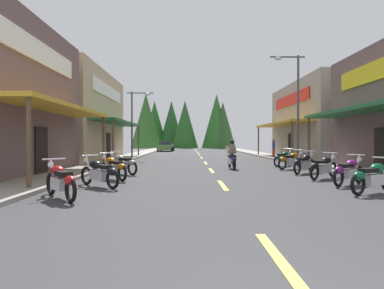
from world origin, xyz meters
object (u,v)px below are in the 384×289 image
Objects in this scene: motorcycle_parked_right_5 at (283,158)px; motorcycle_parked_right_4 at (291,160)px; streetlamp_left at (136,114)px; pedestrian_waiting at (274,147)px; motorcycle_parked_right_1 at (349,171)px; motorcycle_parked_left_1 at (99,172)px; motorcycle_parked_right_3 at (304,163)px; motorcycle_parked_right_0 at (373,177)px; parked_car_curbside at (166,146)px; motorcycle_parked_left_3 at (122,163)px; motorcycle_parked_right_2 at (324,166)px; streetlamp_right at (293,94)px; rider_cruising_lead at (232,157)px; motorcycle_parked_left_2 at (113,167)px; motorcycle_parked_left_0 at (61,180)px.

motorcycle_parked_right_4 is at bearing -139.20° from motorcycle_parked_right_5.
streetlamp_left reaches higher than pedestrian_waiting.
motorcycle_parked_right_1 is 1.04× the size of motorcycle_parked_left_1.
motorcycle_parked_right_1 and motorcycle_parked_right_4 have the same top height.
streetlamp_left is at bearing 83.37° from motorcycle_parked_right_3.
motorcycle_parked_right_0 is 1.18× the size of motorcycle_parked_right_5.
pedestrian_waiting is at bearing -147.28° from parked_car_curbside.
motorcycle_parked_left_1 is 3.92m from motorcycle_parked_left_3.
motorcycle_parked_right_1 is 1.79m from motorcycle_parked_right_2.
streetlamp_right reaches higher than motorcycle_parked_right_5.
rider_cruising_lead is at bearing -87.40° from motorcycle_parked_left_1.
streetlamp_left is at bearing 100.56° from motorcycle_parked_right_4.
motorcycle_parked_left_3 is (-8.35, 1.78, 0.00)m from motorcycle_parked_right_2.
pedestrian_waiting reaches higher than motorcycle_parked_right_3.
motorcycle_parked_right_0 and motorcycle_parked_right_3 have the same top height.
parked_car_curbside reaches higher than motorcycle_parked_right_5.
motorcycle_parked_right_1 is at bearing -97.30° from streetlamp_right.
motorcycle_parked_right_0 is at bearing -151.70° from motorcycle_parked_left_2.
motorcycle_parked_right_5 and motorcycle_parked_left_2 have the same top height.
motorcycle_parked_left_1 is at bearing -177.50° from motorcycle_parked_right_4.
streetlamp_left is at bearing 88.84° from motorcycle_parked_right_0.
parked_car_curbside is at bearing 73.00° from motorcycle_parked_right_4.
motorcycle_parked_right_0 is 1.04× the size of motorcycle_parked_right_4.
streetlamp_right is 4.33× the size of motorcycle_parked_right_3.
motorcycle_parked_right_3 is 0.75× the size of rider_cruising_lead.
motorcycle_parked_right_3 and motorcycle_parked_left_0 have the same top height.
motorcycle_parked_right_0 is 1.12× the size of motorcycle_parked_right_2.
motorcycle_parked_right_0 and motorcycle_parked_right_5 have the same top height.
pedestrian_waiting reaches higher than motorcycle_parked_right_2.
motorcycle_parked_left_3 is 29.52m from parked_car_curbside.
motorcycle_parked_left_0 is 1.03× the size of motorcycle_parked_left_3.
motorcycle_parked_left_0 is 21.02m from pedestrian_waiting.
motorcycle_parked_right_1 is 1.08× the size of pedestrian_waiting.
motorcycle_parked_left_0 is 35.53m from parked_car_curbside.
parked_car_curbside is (-9.76, 23.66, -3.77)m from streetlamp_right.
motorcycle_parked_right_0 is 9.81m from motorcycle_parked_left_3.
motorcycle_parked_right_3 is at bearing -112.16° from motorcycle_parked_left_1.
streetlamp_left is 12.59m from motorcycle_parked_left_3.
motorcycle_parked_right_5 is at bearing -64.75° from rider_cruising_lead.
streetlamp_right is 6.59m from rider_cruising_lead.
motorcycle_parked_right_2 is 8.56m from motorcycle_parked_left_1.
streetlamp_right reaches higher than motorcycle_parked_right_3.
motorcycle_parked_right_5 is at bearing 47.86° from motorcycle_parked_right_2.
rider_cruising_lead is at bearing 84.33° from motorcycle_parked_right_2.
motorcycle_parked_right_1 is 0.40× the size of parked_car_curbside.
motorcycle_parked_right_5 is at bearing -105.72° from pedestrian_waiting.
motorcycle_parked_right_2 is at bearing -149.72° from motorcycle_parked_left_3.
motorcycle_parked_left_1 is (-8.26, -4.14, 0.00)m from motorcycle_parked_right_3.
motorcycle_parked_right_4 and motorcycle_parked_left_1 have the same top height.
motorcycle_parked_left_1 is (-8.39, -0.35, 0.00)m from motorcycle_parked_right_1.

